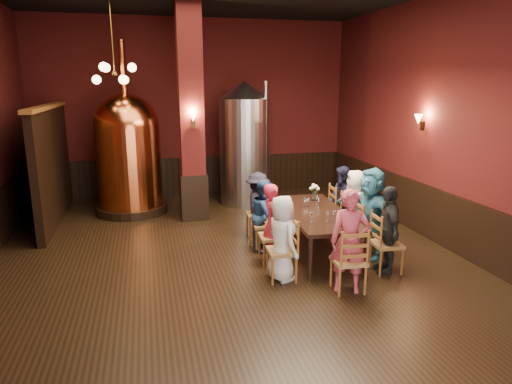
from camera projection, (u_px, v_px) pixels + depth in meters
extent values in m
plane|color=black|center=(231.00, 264.00, 7.56)|extent=(10.00, 10.00, 0.00)
cube|color=#41100E|center=(194.00, 109.00, 11.75)|extent=(8.00, 0.02, 4.50)
cube|color=#41100E|center=(406.00, 223.00, 2.31)|extent=(8.00, 0.02, 4.50)
cube|color=#41100E|center=(455.00, 122.00, 7.94)|extent=(0.02, 10.00, 4.50)
cube|color=black|center=(443.00, 219.00, 8.35)|extent=(0.08, 9.90, 1.00)
cube|color=black|center=(197.00, 176.00, 12.12)|extent=(7.90, 0.08, 1.00)
cube|color=#41100E|center=(191.00, 115.00, 9.60)|extent=(0.58, 0.58, 4.50)
cube|color=black|center=(52.00, 167.00, 9.57)|extent=(0.22, 3.50, 2.40)
cube|color=black|center=(316.00, 213.00, 7.92)|extent=(1.14, 2.46, 0.06)
cylinder|color=black|center=(310.00, 259.00, 6.84)|extent=(0.07, 0.07, 0.69)
cylinder|color=black|center=(365.00, 256.00, 7.00)|extent=(0.07, 0.07, 0.69)
cylinder|color=black|center=(277.00, 216.00, 9.02)|extent=(0.07, 0.07, 0.69)
cylinder|color=black|center=(319.00, 214.00, 9.18)|extent=(0.07, 0.07, 0.69)
imported|color=silver|center=(282.00, 238.00, 6.83)|extent=(0.56, 0.72, 1.31)
imported|color=red|center=(272.00, 224.00, 7.47)|extent=(0.37, 0.52, 1.35)
imported|color=navy|center=(265.00, 215.00, 8.11)|extent=(0.52, 0.68, 1.26)
imported|color=black|center=(258.00, 205.00, 8.75)|extent=(0.66, 0.91, 1.27)
imported|color=black|center=(388.00, 229.00, 7.12)|extent=(0.52, 0.87, 1.39)
imported|color=teal|center=(370.00, 213.00, 7.74)|extent=(0.74, 1.51, 1.56)
imported|color=white|center=(355.00, 207.00, 8.39)|extent=(0.63, 0.78, 1.39)
imported|color=#181A31|center=(342.00, 200.00, 9.04)|extent=(0.34, 0.66, 1.33)
imported|color=#A43644|center=(350.00, 241.00, 6.43)|extent=(0.64, 0.54, 1.49)
cylinder|color=black|center=(132.00, 208.00, 10.57)|extent=(1.61, 1.61, 0.18)
cylinder|color=orange|center=(129.00, 166.00, 10.33)|extent=(1.50, 1.50, 1.79)
sphere|color=orange|center=(127.00, 126.00, 10.12)|extent=(1.43, 1.43, 1.43)
cylinder|color=orange|center=(123.00, 68.00, 9.83)|extent=(0.14, 0.14, 1.17)
cylinder|color=#B2B2B7|center=(245.00, 152.00, 11.09)|extent=(1.37, 1.37, 2.55)
cone|color=#B2B2B7|center=(245.00, 90.00, 10.74)|extent=(1.22, 1.22, 0.41)
cylinder|color=#B2B2B7|center=(265.00, 143.00, 10.74)|extent=(0.08, 0.08, 2.86)
cylinder|color=white|center=(315.00, 196.00, 8.62)|extent=(0.10, 0.10, 0.17)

